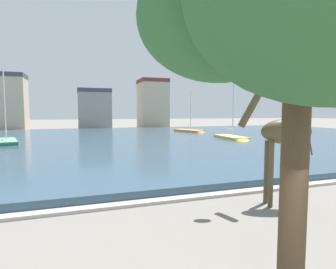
% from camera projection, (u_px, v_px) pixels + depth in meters
% --- Properties ---
extents(harbor_water, '(89.54, 44.43, 0.42)m').
position_uv_depth(harbor_water, '(98.00, 140.00, 31.09)').
color(harbor_water, '#334C60').
rests_on(harbor_water, ground).
extents(quay_edge_coping, '(89.54, 0.50, 0.12)m').
position_uv_depth(quay_edge_coping, '(142.00, 203.00, 9.89)').
color(quay_edge_coping, '#ADA89E').
rests_on(quay_edge_coping, ground).
extents(giraffe_statue, '(2.85, 1.35, 5.09)m').
position_uv_depth(giraffe_statue, '(282.00, 134.00, 9.62)').
color(giraffe_statue, '#4C4228').
rests_on(giraffe_statue, ground).
extents(sailboat_orange, '(3.71, 6.28, 6.94)m').
position_uv_depth(sailboat_orange, '(191.00, 132.00, 42.35)').
color(sailboat_orange, orange).
rests_on(sailboat_orange, ground).
extents(sailboat_green, '(3.16, 6.82, 7.72)m').
position_uv_depth(sailboat_green, '(6.00, 143.00, 26.80)').
color(sailboat_green, '#236B42').
rests_on(sailboat_green, ground).
extents(sailboat_yellow, '(2.19, 6.15, 8.50)m').
position_uv_depth(sailboat_yellow, '(233.00, 139.00, 30.76)').
color(sailboat_yellow, gold).
rests_on(sailboat_yellow, ground).
extents(shade_tree, '(4.66, 5.29, 6.15)m').
position_uv_depth(shade_tree, '(299.00, 10.00, 3.87)').
color(shade_tree, brown).
rests_on(shade_tree, ground).
extents(mooring_bollard, '(0.24, 0.24, 0.50)m').
position_uv_depth(mooring_bollard, '(284.00, 184.00, 11.76)').
color(mooring_bollard, '#232326').
rests_on(mooring_bollard, ground).
extents(townhouse_narrow_midrow, '(5.21, 5.78, 10.70)m').
position_uv_depth(townhouse_narrow_midrow, '(11.00, 102.00, 50.49)').
color(townhouse_narrow_midrow, '#C6B293').
rests_on(townhouse_narrow_midrow, ground).
extents(townhouse_wide_warehouse, '(6.69, 5.56, 8.33)m').
position_uv_depth(townhouse_wide_warehouse, '(95.00, 109.00, 55.82)').
color(townhouse_wide_warehouse, gray).
rests_on(townhouse_wide_warehouse, ground).
extents(townhouse_corner_house, '(6.04, 6.71, 10.83)m').
position_uv_depth(townhouse_corner_house, '(153.00, 104.00, 60.25)').
color(townhouse_corner_house, '#C6B293').
rests_on(townhouse_corner_house, ground).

